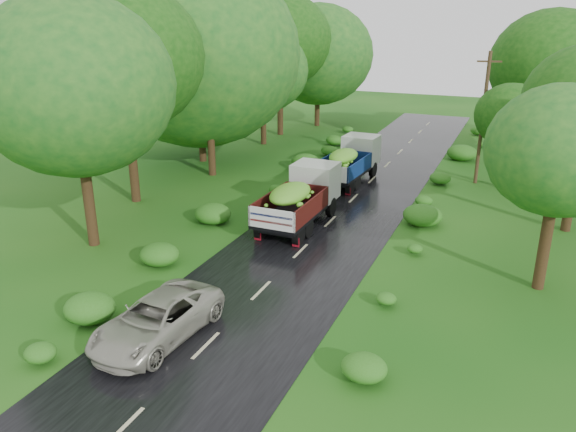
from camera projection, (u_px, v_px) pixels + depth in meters
The scene contains 10 objects.
ground at pixel (206, 346), 17.57m from camera, with size 120.00×120.00×0.00m, color #10490F.
road at pixel (272, 280), 21.89m from camera, with size 6.50×80.00×0.02m, color black.
road_lines at pixel (282, 269), 22.75m from camera, with size 0.12×69.60×0.00m.
truck_near at pixel (301, 195), 27.17m from camera, with size 2.30×6.25×2.61m.
truck_far at pixel (351, 159), 34.07m from camera, with size 2.48×6.13×2.52m.
car at pixel (157, 319), 17.74m from camera, with size 2.24×4.86×1.35m, color #A2A090.
utility_pole at pixel (483, 118), 32.89m from camera, with size 1.35×0.36×7.77m.
trees_left at pixel (227, 59), 37.36m from camera, with size 7.93×34.39×9.59m.
trees_right at pixel (553, 89), 32.41m from camera, with size 6.38×30.27×8.30m.
shrubs at pixel (343, 203), 29.55m from camera, with size 11.90×44.00×0.70m.
Camera 1 is at (8.26, -12.90, 9.85)m, focal length 35.00 mm.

